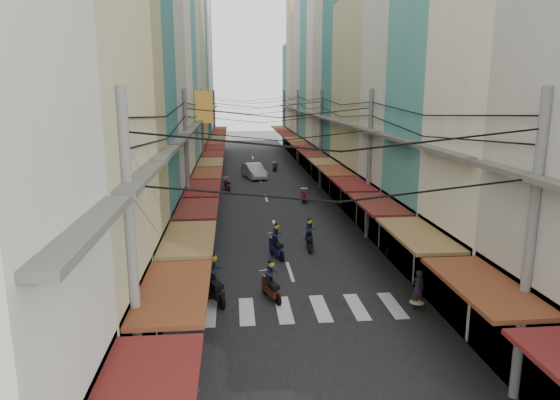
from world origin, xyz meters
TOP-DOWN VIEW (x-y plane):
  - ground at (0.00, 0.00)m, footprint 160.00×160.00m
  - road at (0.00, 20.00)m, footprint 10.00×80.00m
  - sidewalk_left at (-6.50, 20.00)m, footprint 3.00×80.00m
  - sidewalk_right at (6.50, 20.00)m, footprint 3.00×80.00m
  - crosswalk at (-0.00, -6.00)m, footprint 7.55×2.40m
  - building_row_left at (-7.92, 16.56)m, footprint 7.80×67.67m
  - building_row_right at (7.92, 16.45)m, footprint 7.80×68.98m
  - utility_poles at (0.00, 15.01)m, footprint 10.20×66.13m
  - white_car at (-0.52, 23.15)m, footprint 5.25×3.08m
  - bicycle at (5.75, -0.73)m, footprint 1.71×0.98m
  - moving_scooters at (-0.68, 2.47)m, footprint 6.50×34.11m
  - parked_scooters at (4.77, -2.60)m, footprint 12.77×13.85m
  - pedestrians at (-4.43, 0.89)m, footprint 12.05×25.57m
  - market_umbrella at (5.60, -8.37)m, footprint 2.47×2.47m
  - traffic_sign at (5.51, -2.51)m, footprint 0.10×0.57m

SIDE VIEW (x-z plane):
  - ground at x=0.00m, z-range 0.00..0.00m
  - white_car at x=-0.52m, z-range -0.87..0.87m
  - bicycle at x=5.75m, z-range -0.55..0.55m
  - road at x=0.00m, z-range 0.00..0.02m
  - crosswalk at x=0.00m, z-range 0.02..0.03m
  - sidewalk_left at x=-6.50m, z-range 0.00..0.06m
  - sidewalk_right at x=6.50m, z-range 0.00..0.06m
  - parked_scooters at x=4.77m, z-range -0.04..0.98m
  - moving_scooters at x=-0.68m, z-range -0.47..1.53m
  - pedestrians at x=-4.43m, z-range -0.09..2.15m
  - traffic_sign at x=5.51m, z-range 0.56..3.16m
  - market_umbrella at x=5.60m, z-range 1.00..3.60m
  - utility_poles at x=0.00m, z-range 2.49..10.69m
  - building_row_right at x=7.92m, z-range -1.89..20.71m
  - building_row_left at x=-7.92m, z-range -2.07..21.63m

